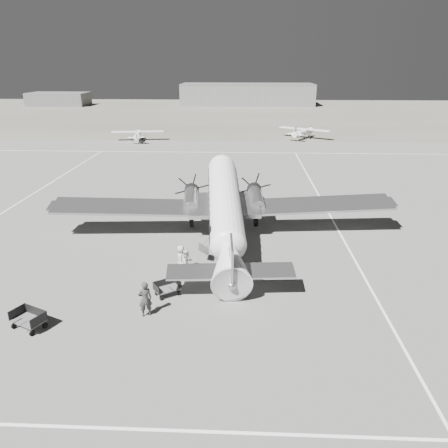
{
  "coord_description": "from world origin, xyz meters",
  "views": [
    {
      "loc": [
        4.08,
        -26.57,
        13.01
      ],
      "look_at": [
        2.78,
        2.49,
        2.2
      ],
      "focal_mm": 35.0,
      "sensor_mm": 36.0,
      "label": 1
    }
  ],
  "objects_px": {
    "baggage_cart_near": "(167,288)",
    "passenger": "(181,258)",
    "ramp_agent": "(187,263)",
    "light_plane_right": "(304,133)",
    "dc3_airliner": "(225,210)",
    "hangar_main": "(247,94)",
    "baggage_cart_far": "(28,320)",
    "shed_secondary": "(59,99)",
    "ground_crew": "(145,299)",
    "light_plane_left": "(138,135)"
  },
  "relations": [
    {
      "from": "hangar_main",
      "to": "dc3_airliner",
      "type": "xyz_separation_m",
      "value": [
        -2.22,
        -115.51,
        -0.68
      ]
    },
    {
      "from": "light_plane_right",
      "to": "passenger",
      "type": "xyz_separation_m",
      "value": [
        -14.81,
        -54.11,
        -0.1
      ]
    },
    {
      "from": "shed_secondary",
      "to": "ground_crew",
      "type": "height_order",
      "value": "shed_secondary"
    },
    {
      "from": "dc3_airliner",
      "to": "ramp_agent",
      "type": "bearing_deg",
      "value": -114.65
    },
    {
      "from": "light_plane_right",
      "to": "passenger",
      "type": "distance_m",
      "value": 56.1
    },
    {
      "from": "baggage_cart_near",
      "to": "passenger",
      "type": "height_order",
      "value": "passenger"
    },
    {
      "from": "light_plane_left",
      "to": "baggage_cart_near",
      "type": "xyz_separation_m",
      "value": [
        14.18,
        -53.64,
        -0.51
      ]
    },
    {
      "from": "shed_secondary",
      "to": "ground_crew",
      "type": "bearing_deg",
      "value": -66.01
    },
    {
      "from": "dc3_airliner",
      "to": "light_plane_right",
      "type": "bearing_deg",
      "value": 71.34
    },
    {
      "from": "shed_secondary",
      "to": "baggage_cart_far",
      "type": "relative_size",
      "value": 10.11
    },
    {
      "from": "passenger",
      "to": "hangar_main",
      "type": "bearing_deg",
      "value": -6.22
    },
    {
      "from": "baggage_cart_near",
      "to": "passenger",
      "type": "relative_size",
      "value": 0.85
    },
    {
      "from": "ramp_agent",
      "to": "baggage_cart_near",
      "type": "bearing_deg",
      "value": -170.89
    },
    {
      "from": "shed_secondary",
      "to": "hangar_main",
      "type": "bearing_deg",
      "value": 4.76
    },
    {
      "from": "light_plane_left",
      "to": "dc3_airliner",
      "type": "bearing_deg",
      "value": -77.92
    },
    {
      "from": "shed_secondary",
      "to": "dc3_airliner",
      "type": "relative_size",
      "value": 0.65
    },
    {
      "from": "dc3_airliner",
      "to": "baggage_cart_near",
      "type": "height_order",
      "value": "dc3_airliner"
    },
    {
      "from": "ground_crew",
      "to": "ramp_agent",
      "type": "bearing_deg",
      "value": -134.11
    },
    {
      "from": "light_plane_right",
      "to": "baggage_cart_far",
      "type": "xyz_separation_m",
      "value": [
        -21.81,
        -61.07,
        -0.51
      ]
    },
    {
      "from": "light_plane_left",
      "to": "ramp_agent",
      "type": "height_order",
      "value": "ramp_agent"
    },
    {
      "from": "baggage_cart_near",
      "to": "passenger",
      "type": "bearing_deg",
      "value": 48.73
    },
    {
      "from": "ramp_agent",
      "to": "passenger",
      "type": "bearing_deg",
      "value": 60.2
    },
    {
      "from": "ground_crew",
      "to": "ramp_agent",
      "type": "xyz_separation_m",
      "value": [
        1.7,
        4.61,
        -0.04
      ]
    },
    {
      "from": "hangar_main",
      "to": "light_plane_right",
      "type": "xyz_separation_m",
      "value": [
        9.9,
        -66.56,
        -2.29
      ]
    },
    {
      "from": "shed_secondary",
      "to": "dc3_airliner",
      "type": "distance_m",
      "value": 124.7
    },
    {
      "from": "dc3_airliner",
      "to": "passenger",
      "type": "xyz_separation_m",
      "value": [
        -2.68,
        -5.16,
        -1.71
      ]
    },
    {
      "from": "light_plane_right",
      "to": "hangar_main",
      "type": "bearing_deg",
      "value": 130.32
    },
    {
      "from": "baggage_cart_near",
      "to": "ground_crew",
      "type": "distance_m",
      "value": 2.47
    },
    {
      "from": "hangar_main",
      "to": "ramp_agent",
      "type": "relative_size",
      "value": 21.38
    },
    {
      "from": "ramp_agent",
      "to": "shed_secondary",
      "type": "bearing_deg",
      "value": 55.56
    },
    {
      "from": "hangar_main",
      "to": "light_plane_right",
      "type": "distance_m",
      "value": 67.33
    },
    {
      "from": "baggage_cart_near",
      "to": "ground_crew",
      "type": "bearing_deg",
      "value": -143.56
    },
    {
      "from": "hangar_main",
      "to": "shed_secondary",
      "type": "xyz_separation_m",
      "value": [
        -60.0,
        -5.0,
        -1.3
      ]
    },
    {
      "from": "passenger",
      "to": "light_plane_left",
      "type": "bearing_deg",
      "value": 12.23
    },
    {
      "from": "hangar_main",
      "to": "ramp_agent",
      "type": "bearing_deg",
      "value": -92.07
    },
    {
      "from": "hangar_main",
      "to": "light_plane_right",
      "type": "height_order",
      "value": "hangar_main"
    },
    {
      "from": "hangar_main",
      "to": "ramp_agent",
      "type": "height_order",
      "value": "hangar_main"
    },
    {
      "from": "light_plane_left",
      "to": "baggage_cart_near",
      "type": "relative_size",
      "value": 5.89
    },
    {
      "from": "light_plane_left",
      "to": "baggage_cart_near",
      "type": "height_order",
      "value": "light_plane_left"
    },
    {
      "from": "dc3_airliner",
      "to": "baggage_cart_near",
      "type": "distance_m",
      "value": 9.18
    },
    {
      "from": "shed_secondary",
      "to": "ramp_agent",
      "type": "relative_size",
      "value": 9.16
    },
    {
      "from": "dc3_airliner",
      "to": "baggage_cart_far",
      "type": "xyz_separation_m",
      "value": [
        -9.68,
        -12.12,
        -2.12
      ]
    },
    {
      "from": "light_plane_left",
      "to": "passenger",
      "type": "height_order",
      "value": "light_plane_left"
    },
    {
      "from": "light_plane_right",
      "to": "ground_crew",
      "type": "height_order",
      "value": "ground_crew"
    },
    {
      "from": "baggage_cart_far",
      "to": "ramp_agent",
      "type": "distance_m",
      "value": 9.68
    },
    {
      "from": "shed_secondary",
      "to": "light_plane_right",
      "type": "xyz_separation_m",
      "value": [
        69.9,
        -61.56,
        -0.99
      ]
    },
    {
      "from": "shed_secondary",
      "to": "ramp_agent",
      "type": "height_order",
      "value": "shed_secondary"
    },
    {
      "from": "ramp_agent",
      "to": "baggage_cart_far",
      "type": "bearing_deg",
      "value": 159.2
    },
    {
      "from": "light_plane_right",
      "to": "baggage_cart_near",
      "type": "height_order",
      "value": "light_plane_right"
    },
    {
      "from": "baggage_cart_far",
      "to": "shed_secondary",
      "type": "bearing_deg",
      "value": 136.85
    }
  ]
}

